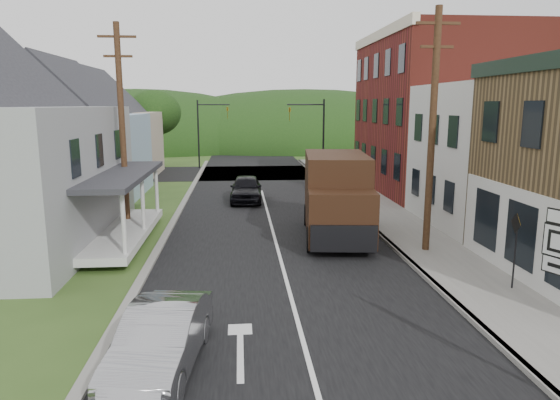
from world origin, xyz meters
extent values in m
plane|color=#2D4719|center=(0.00, 0.00, 0.00)|extent=(120.00, 120.00, 0.00)
cube|color=black|center=(0.00, 10.00, 0.00)|extent=(9.00, 90.00, 0.02)
cube|color=black|center=(0.00, 27.00, 0.00)|extent=(60.00, 9.00, 0.02)
cube|color=slate|center=(5.90, 8.00, 0.07)|extent=(2.80, 55.00, 0.15)
cube|color=slate|center=(4.55, 8.00, 0.07)|extent=(0.20, 55.00, 0.15)
cube|color=slate|center=(-4.65, 8.00, 0.06)|extent=(0.30, 55.00, 0.12)
cube|color=silver|center=(11.30, 7.50, 3.25)|extent=(8.00, 7.00, 6.50)
cube|color=maroon|center=(11.30, 17.00, 5.00)|extent=(8.00, 12.00, 10.00)
cube|color=#91ADC6|center=(-11.00, 17.00, 2.50)|extent=(7.00, 8.00, 5.00)
cube|color=#B5A38C|center=(-11.50, 26.00, 2.50)|extent=(7.00, 8.00, 5.00)
cylinder|color=#472D19|center=(5.60, 3.50, 4.50)|extent=(0.26, 0.26, 9.00)
cube|color=#472D19|center=(5.60, 3.50, 8.40)|extent=(1.60, 0.10, 0.10)
cube|color=#472D19|center=(5.60, 3.50, 7.60)|extent=(1.20, 0.10, 0.10)
cylinder|color=#472D19|center=(-6.50, 8.00, 4.50)|extent=(0.26, 0.26, 9.00)
cube|color=#472D19|center=(-6.50, 8.00, 8.40)|extent=(1.60, 0.10, 0.10)
cube|color=#472D19|center=(-6.50, 8.00, 7.60)|extent=(1.20, 0.10, 0.10)
cylinder|color=black|center=(5.00, 23.50, 3.00)|extent=(0.14, 0.14, 6.00)
cylinder|color=black|center=(3.60, 23.50, 5.60)|extent=(2.80, 0.10, 0.10)
imported|color=olive|center=(2.40, 23.50, 4.90)|extent=(0.16, 0.20, 1.00)
cylinder|color=black|center=(-5.00, 30.50, 3.00)|extent=(0.14, 0.14, 6.00)
cylinder|color=black|center=(-3.60, 30.50, 5.60)|extent=(2.80, 0.10, 0.10)
imported|color=olive|center=(-2.40, 30.50, 4.90)|extent=(0.16, 0.20, 1.00)
cylinder|color=#382616|center=(-9.00, 32.00, 1.96)|extent=(0.36, 0.36, 3.92)
ellipsoid|color=black|center=(-9.00, 32.00, 4.90)|extent=(4.80, 4.80, 4.08)
ellipsoid|color=black|center=(0.00, 55.00, 0.00)|extent=(90.00, 30.00, 16.00)
imported|color=#9E9EA2|center=(-3.16, -4.40, 0.69)|extent=(1.97, 4.35, 1.38)
imported|color=black|center=(-1.06, 14.47, 0.75)|extent=(1.94, 4.48, 1.51)
cube|color=black|center=(2.68, 6.59, 1.92)|extent=(3.04, 5.08, 3.19)
cube|color=black|center=(2.37, 3.75, 1.37)|extent=(2.70, 2.02, 2.09)
cube|color=black|center=(2.40, 3.97, 2.25)|extent=(2.44, 1.56, 0.05)
cube|color=black|center=(2.27, 2.82, 0.82)|extent=(2.42, 0.43, 0.99)
cylinder|color=black|center=(1.24, 3.99, 0.49)|extent=(0.41, 1.02, 0.99)
cylinder|color=black|center=(3.53, 3.74, 0.49)|extent=(0.41, 1.02, 0.99)
cylinder|color=black|center=(1.72, 8.36, 0.49)|extent=(0.41, 1.02, 0.99)
cylinder|color=black|center=(4.01, 8.11, 0.49)|extent=(0.41, 1.02, 0.99)
cube|color=silver|center=(4.42, -5.91, 3.08)|extent=(0.26, 0.58, 0.57)
cube|color=silver|center=(4.42, -5.91, 2.62)|extent=(0.24, 0.53, 0.29)
cylinder|color=black|center=(6.68, -0.72, 1.24)|extent=(0.06, 0.06, 2.18)
cube|color=black|center=(6.62, -0.72, 2.15)|extent=(0.08, 0.64, 0.64)
cube|color=#E6AB0C|center=(6.63, -0.72, 2.15)|extent=(0.08, 0.58, 0.58)
camera|label=1|loc=(-1.46, -14.34, 5.57)|focal=32.00mm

